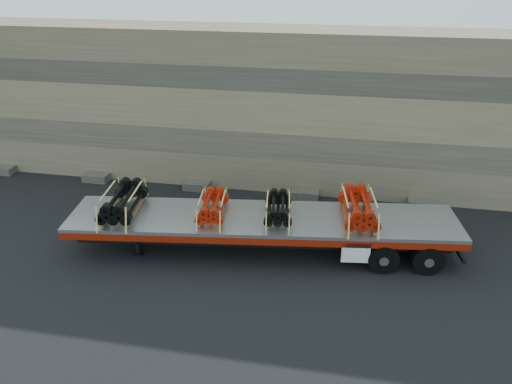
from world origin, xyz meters
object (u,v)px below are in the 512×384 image
bundle_midrear (278,209)px  bundle_rear (359,209)px  trailer (262,233)px  bundle_front (123,202)px  bundle_midfront (212,207)px

bundle_midrear → bundle_rear: (2.78, 0.37, 0.08)m
trailer → bundle_midrear: size_ratio=7.29×
bundle_front → bundle_midrear: bearing=-0.0°
bundle_rear → trailer: bearing=-180.0°
bundle_midfront → bundle_midrear: bearing=0.0°
bundle_midfront → bundle_rear: bundle_rear is taller
bundle_rear → bundle_midrear: bearing=-180.0°
trailer → bundle_rear: bearing=0.0°
trailer → bundle_midfront: bundle_midfront is taller
bundle_midfront → bundle_midrear: bundle_midfront is taller
bundle_midfront → bundle_midrear: 2.33m
trailer → bundle_rear: bundle_rear is taller
trailer → bundle_front: 5.11m
bundle_midrear → bundle_rear: 2.80m
bundle_front → trailer: bearing=-0.0°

